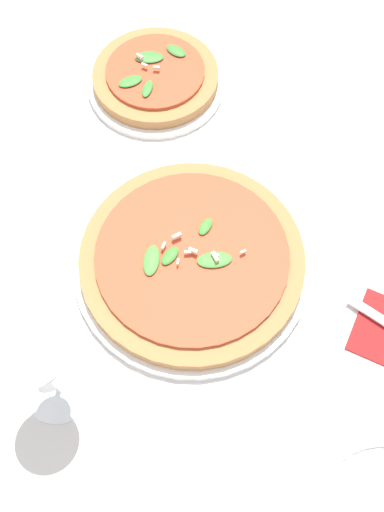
% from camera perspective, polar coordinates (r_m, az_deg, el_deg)
% --- Properties ---
extents(ground_plane, '(6.00, 6.00, 0.00)m').
position_cam_1_polar(ground_plane, '(0.80, 0.41, -3.73)').
color(ground_plane, silver).
extents(pizza_arugula_main, '(0.32, 0.32, 0.05)m').
position_cam_1_polar(pizza_arugula_main, '(0.81, -0.00, -0.42)').
color(pizza_arugula_main, white).
rests_on(pizza_arugula_main, ground_plane).
extents(pizza_personal_side, '(0.22, 0.22, 0.05)m').
position_cam_1_polar(pizza_personal_side, '(1.00, -3.48, 16.52)').
color(pizza_personal_side, white).
rests_on(pizza_personal_side, ground_plane).
extents(wine_glass, '(0.08, 0.08, 0.16)m').
position_cam_1_polar(wine_glass, '(0.68, -14.28, -10.16)').
color(wine_glass, white).
rests_on(wine_glass, ground_plane).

